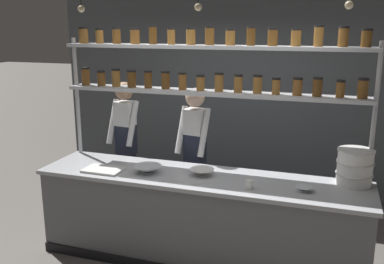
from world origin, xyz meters
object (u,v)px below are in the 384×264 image
object	(u,v)px
prep_bowl_center_front	(202,172)
chef_center	(195,150)
spice_shelf_unit	(209,72)
cutting_board	(103,170)
serving_cup_front	(249,184)
prep_bowl_near_left	(148,169)
container_stack	(355,167)
prep_bowl_center_back	(304,189)
chef_left	(126,140)

from	to	relation	value
prep_bowl_center_front	chef_center	bearing A→B (deg)	114.45
spice_shelf_unit	cutting_board	bearing A→B (deg)	-153.25
chef_center	serving_cup_front	xyz separation A→B (m)	(0.80, -0.82, -0.03)
prep_bowl_near_left	container_stack	bearing A→B (deg)	9.27
container_stack	prep_bowl_center_back	xyz separation A→B (m)	(-0.43, -0.33, -0.15)
prep_bowl_center_front	prep_bowl_center_back	size ratio (longest dim) A/B	1.52
spice_shelf_unit	chef_center	distance (m)	1.02
cutting_board	prep_bowl_center_front	size ratio (longest dim) A/B	1.64
chef_left	serving_cup_front	bearing A→B (deg)	-20.55
chef_left	cutting_board	xyz separation A→B (m)	(0.20, -0.90, -0.07)
prep_bowl_center_front	serving_cup_front	size ratio (longest dim) A/B	2.88
container_stack	prep_bowl_near_left	world-z (taller)	container_stack
container_stack	serving_cup_front	distance (m)	1.02
chef_left	container_stack	distance (m)	2.69
cutting_board	serving_cup_front	distance (m)	1.53
chef_left	container_stack	xyz separation A→B (m)	(2.64, -0.49, 0.09)
chef_center	prep_bowl_center_front	size ratio (longest dim) A/B	6.99
container_stack	chef_left	bearing A→B (deg)	169.48
spice_shelf_unit	chef_center	world-z (taller)	spice_shelf_unit
spice_shelf_unit	prep_bowl_center_back	size ratio (longest dim) A/B	20.00
chef_center	prep_bowl_near_left	size ratio (longest dim) A/B	5.98
chef_center	prep_bowl_center_front	world-z (taller)	chef_center
prep_bowl_center_front	cutting_board	bearing A→B (deg)	-168.93
cutting_board	prep_bowl_center_front	distance (m)	1.03
spice_shelf_unit	container_stack	xyz separation A→B (m)	(1.46, -0.09, -0.83)
spice_shelf_unit	cutting_board	xyz separation A→B (m)	(-0.99, -0.50, -0.99)
prep_bowl_center_front	prep_bowl_center_back	bearing A→B (deg)	-6.33
container_stack	prep_bowl_center_back	size ratio (longest dim) A/B	2.14
chef_center	cutting_board	size ratio (longest dim) A/B	4.27
container_stack	serving_cup_front	size ratio (longest dim) A/B	4.04
container_stack	cutting_board	xyz separation A→B (m)	(-2.44, -0.41, -0.16)
spice_shelf_unit	cutting_board	distance (m)	1.48
spice_shelf_unit	prep_bowl_center_back	bearing A→B (deg)	-21.81
prep_bowl_near_left	cutting_board	bearing A→B (deg)	-169.28
container_stack	prep_bowl_near_left	distance (m)	2.01
chef_left	prep_bowl_near_left	distance (m)	1.05
chef_left	serving_cup_front	distance (m)	1.96
spice_shelf_unit	prep_bowl_center_front	distance (m)	1.01
cutting_board	spice_shelf_unit	bearing A→B (deg)	26.75
cutting_board	prep_bowl_near_left	size ratio (longest dim) A/B	1.40
prep_bowl_near_left	serving_cup_front	xyz separation A→B (m)	(1.07, -0.10, 0.00)
spice_shelf_unit	chef_center	bearing A→B (deg)	129.46
chef_center	container_stack	world-z (taller)	chef_center
chef_left	chef_center	world-z (taller)	chef_left
spice_shelf_unit	chef_center	xyz separation A→B (m)	(-0.26, 0.31, -0.93)
prep_bowl_near_left	serving_cup_front	distance (m)	1.07
prep_bowl_near_left	prep_bowl_center_front	size ratio (longest dim) A/B	1.17
container_stack	serving_cup_front	xyz separation A→B (m)	(-0.91, -0.42, -0.13)
chef_center	prep_bowl_near_left	world-z (taller)	chef_center
prep_bowl_near_left	prep_bowl_center_front	xyz separation A→B (m)	(0.55, 0.11, -0.01)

